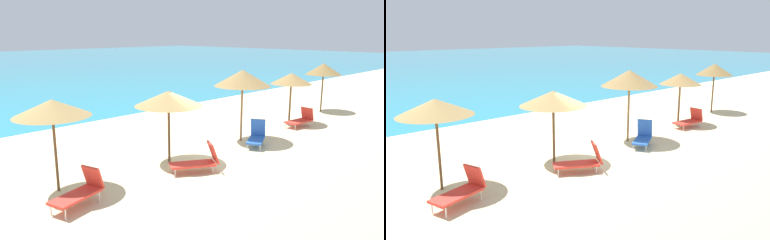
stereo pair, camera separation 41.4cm
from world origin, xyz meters
TOP-DOWN VIEW (x-y plane):
  - ground_plane at (0.00, 0.00)m, footprint 160.00×160.00m
  - beach_umbrella_1 at (-5.13, 0.78)m, footprint 2.15×2.15m
  - beach_umbrella_2 at (-1.16, 0.41)m, footprint 2.34×2.34m
  - beach_umbrella_3 at (2.81, 0.32)m, footprint 2.33×2.33m
  - beach_umbrella_4 at (7.02, 0.56)m, footprint 2.01×2.01m
  - beach_umbrella_5 at (11.02, 0.90)m, footprint 1.99×1.99m
  - lounge_chair_0 at (6.86, -0.18)m, footprint 1.55×0.82m
  - lounge_chair_2 at (-5.15, -0.58)m, footprint 1.59×0.99m
  - lounge_chair_3 at (-1.14, -1.01)m, footprint 1.67×1.33m
  - lounge_chair_4 at (2.67, -0.58)m, footprint 1.43×1.13m

SIDE VIEW (x-z plane):
  - ground_plane at x=0.00m, z-range 0.00..0.00m
  - lounge_chair_0 at x=6.86m, z-range -0.09..0.81m
  - lounge_chair_3 at x=-1.14m, z-range -0.11..0.89m
  - lounge_chair_4 at x=2.67m, z-range -0.11..0.94m
  - lounge_chair_2 at x=-5.15m, z-range -0.06..0.92m
  - beach_umbrella_4 at x=7.02m, z-range 0.99..3.54m
  - beach_umbrella_2 at x=-1.16m, z-range 1.01..3.57m
  - beach_umbrella_5 at x=11.02m, z-range 1.06..3.84m
  - beach_umbrella_1 at x=-5.13m, z-range 1.11..3.81m
  - beach_umbrella_3 at x=2.81m, z-range 1.16..4.18m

